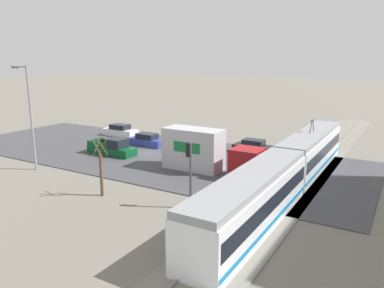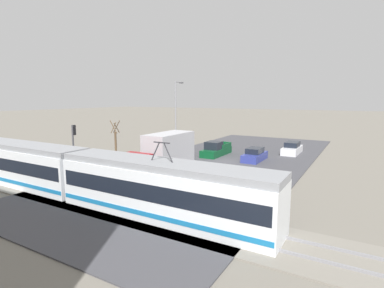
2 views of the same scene
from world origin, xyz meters
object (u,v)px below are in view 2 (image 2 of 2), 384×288
object	(u,v)px
light_rail_tram	(79,175)
traffic_light_pole	(74,142)
sedan_car_1	(255,155)
pickup_truck	(216,150)
street_lamp_near_crossing	(176,110)
box_truck	(161,157)
street_tree	(116,141)
sedan_car_2	(292,149)
sedan_car_0	(245,186)

from	to	relation	value
light_rail_tram	traffic_light_pole	xyz separation A→B (m)	(6.42, -4.80, 1.28)
sedan_car_1	traffic_light_pole	xyz separation A→B (m)	(13.22, 13.68, 2.32)
sedan_car_1	pickup_truck	bearing A→B (deg)	173.14
traffic_light_pole	street_lamp_near_crossing	xyz separation A→B (m)	(-0.54, -17.01, 2.36)
light_rail_tram	sedan_car_1	distance (m)	19.71
box_truck	street_tree	size ratio (longest dim) A/B	2.04
street_lamp_near_crossing	street_tree	bearing A→B (deg)	79.67
box_truck	sedan_car_2	xyz separation A→B (m)	(-8.06, -17.12, -1.11)
light_rail_tram	box_truck	xyz separation A→B (m)	(-1.50, -7.85, 0.10)
light_rail_tram	sedan_car_1	size ratio (longest dim) A/B	6.54
box_truck	traffic_light_pole	bearing A→B (deg)	21.08
traffic_light_pole	street_lamp_near_crossing	size ratio (longest dim) A/B	0.48
sedan_car_2	street_tree	bearing A→B (deg)	-142.33
sedan_car_2	street_lamp_near_crossing	world-z (taller)	street_lamp_near_crossing
sedan_car_0	sedan_car_2	bearing A→B (deg)	-88.69
traffic_light_pole	street_tree	bearing A→B (deg)	-79.04
box_truck	sedan_car_2	distance (m)	18.96
sedan_car_1	light_rail_tram	bearing A→B (deg)	-110.20
light_rail_tram	street_lamp_near_crossing	size ratio (longest dim) A/B	3.04
pickup_truck	sedan_car_0	size ratio (longest dim) A/B	1.25
street_tree	pickup_truck	bearing A→B (deg)	-141.48
street_tree	street_lamp_near_crossing	bearing A→B (deg)	-100.33
pickup_truck	traffic_light_pole	xyz separation A→B (m)	(8.08, 14.30, 2.24)
sedan_car_2	street_tree	size ratio (longest dim) A/B	1.04
light_rail_tram	street_tree	bearing A→B (deg)	-56.30
sedan_car_2	street_tree	world-z (taller)	street_tree
light_rail_tram	sedan_car_2	distance (m)	26.76
pickup_truck	street_lamp_near_crossing	size ratio (longest dim) A/B	0.57
sedan_car_0	traffic_light_pole	distance (m)	16.67
sedan_car_0	street_tree	bearing A→B (deg)	-15.76
sedan_car_2	traffic_light_pole	xyz separation A→B (m)	(15.99, 20.18, 2.29)
light_rail_tram	sedan_car_2	bearing A→B (deg)	-110.95
box_truck	sedan_car_1	size ratio (longest dim) A/B	2.11
sedan_car_0	box_truck	bearing A→B (deg)	-8.34
box_truck	sedan_car_0	distance (m)	8.65
box_truck	street_tree	xyz separation A→B (m)	(9.24, -3.76, 0.24)
pickup_truck	street_lamp_near_crossing	bearing A→B (deg)	-19.76
sedan_car_2	sedan_car_0	bearing A→B (deg)	-88.69
street_tree	sedan_car_2	bearing A→B (deg)	-142.33
street_lamp_near_crossing	sedan_car_1	bearing A→B (deg)	165.29
light_rail_tram	traffic_light_pole	world-z (taller)	light_rail_tram
sedan_car_2	traffic_light_pole	world-z (taller)	traffic_light_pole
light_rail_tram	box_truck	size ratio (longest dim) A/B	3.10
sedan_car_1	street_lamp_near_crossing	bearing A→B (deg)	165.29
light_rail_tram	street_lamp_near_crossing	xyz separation A→B (m)	(5.88, -21.80, 3.64)
box_truck	street_tree	bearing A→B (deg)	-22.13
sedan_car_1	street_lamp_near_crossing	xyz separation A→B (m)	(12.68, -3.33, 4.67)
pickup_truck	light_rail_tram	bearing A→B (deg)	85.04
traffic_light_pole	street_tree	xyz separation A→B (m)	(1.32, -6.81, -0.94)
traffic_light_pole	street_lamp_near_crossing	bearing A→B (deg)	-91.81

